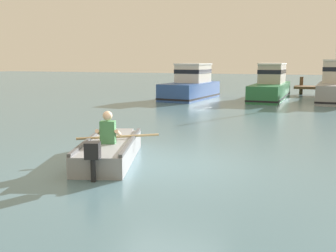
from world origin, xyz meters
The scene contains 5 objects.
ground_plane centered at (0.00, 0.00, 0.00)m, with size 120.00×120.00×0.00m, color slate.
rowboat_with_person centered at (-1.40, -0.09, 0.25)m, with size 2.03×3.65×1.19m.
moored_boat_blue centered at (-4.21, 14.72, 0.80)m, with size 2.53×5.13×2.14m.
moored_boat_green centered at (0.30, 16.39, 0.80)m, with size 1.86×6.45×2.15m.
moored_boat_grey centered at (3.84, 16.91, 0.88)m, with size 1.96×6.74×4.85m.
Camera 1 is at (3.17, -8.04, 2.33)m, focal length 42.13 mm.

